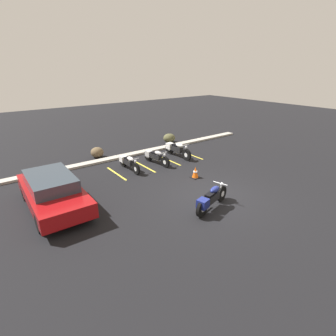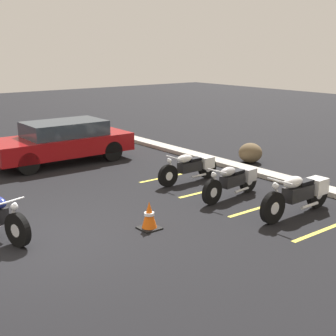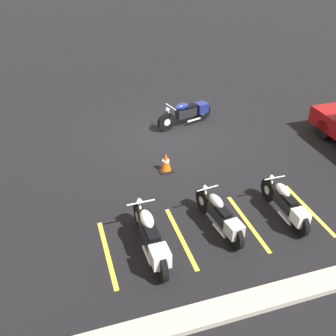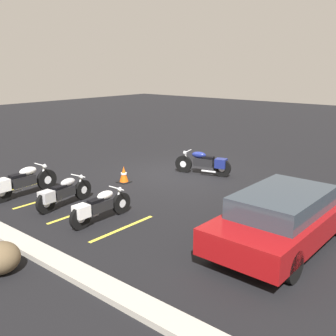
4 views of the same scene
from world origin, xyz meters
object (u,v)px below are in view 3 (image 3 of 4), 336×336
(parked_bike_0, at_px, (287,204))
(parked_bike_1, at_px, (221,216))
(parked_bike_2, at_px, (151,238))
(traffic_cone, at_px, (166,162))
(motorcycle_navy_featured, at_px, (188,113))

(parked_bike_0, distance_m, parked_bike_1, 1.65)
(parked_bike_2, bearing_deg, traffic_cone, -23.95)
(motorcycle_navy_featured, distance_m, traffic_cone, 3.04)
(motorcycle_navy_featured, relative_size, parked_bike_1, 1.05)
(parked_bike_2, xyz_separation_m, traffic_cone, (-1.28, -3.06, -0.21))
(parked_bike_1, xyz_separation_m, traffic_cone, (0.43, -2.80, -0.15))
(traffic_cone, bearing_deg, parked_bike_2, 67.34)
(motorcycle_navy_featured, height_order, parked_bike_2, parked_bike_2)
(motorcycle_navy_featured, height_order, parked_bike_0, motorcycle_navy_featured)
(parked_bike_1, height_order, traffic_cone, parked_bike_1)
(parked_bike_0, relative_size, traffic_cone, 3.47)
(parked_bike_1, bearing_deg, parked_bike_2, 92.01)
(parked_bike_2, bearing_deg, motorcycle_navy_featured, -28.16)
(parked_bike_2, bearing_deg, parked_bike_0, -87.95)
(parked_bike_1, bearing_deg, traffic_cone, 1.75)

